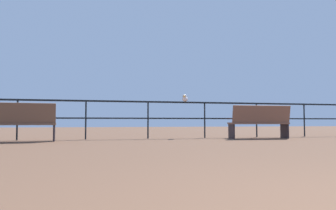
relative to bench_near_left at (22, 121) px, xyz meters
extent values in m
cube|color=black|center=(3.30, 0.79, 0.57)|extent=(25.00, 0.05, 0.05)
cube|color=black|center=(3.30, 0.79, 0.08)|extent=(25.00, 0.04, 0.04)
cylinder|color=black|center=(-0.27, 0.79, 0.02)|extent=(0.04, 0.04, 1.09)
cylinder|color=black|center=(1.51, 0.79, 0.02)|extent=(0.04, 0.04, 1.09)
cylinder|color=black|center=(3.30, 0.79, 0.02)|extent=(0.04, 0.04, 1.09)
cylinder|color=black|center=(5.09, 0.79, 0.02)|extent=(0.04, 0.04, 1.09)
cylinder|color=black|center=(6.87, 0.79, 0.02)|extent=(0.04, 0.04, 1.09)
cylinder|color=black|center=(8.66, 0.79, 0.02)|extent=(0.04, 0.04, 1.09)
cube|color=brown|center=(-0.01, 0.09, -0.08)|extent=(1.59, 0.54, 0.05)
cube|color=brown|center=(0.01, -0.11, 0.18)|extent=(1.58, 0.23, 0.52)
cube|color=black|center=(0.74, 0.13, -0.30)|extent=(0.06, 0.41, 0.44)
cube|color=black|center=(0.73, 0.31, 0.06)|extent=(0.05, 0.32, 0.04)
cube|color=brown|center=(6.53, 0.09, -0.07)|extent=(1.81, 0.62, 0.05)
cube|color=brown|center=(6.51, -0.13, 0.19)|extent=(1.78, 0.28, 0.52)
cube|color=#2A1F22|center=(7.37, 0.02, -0.30)|extent=(0.07, 0.44, 0.45)
cube|color=#2A1F22|center=(7.39, 0.22, 0.07)|extent=(0.06, 0.34, 0.04)
cube|color=#2A1F22|center=(5.68, 0.16, -0.30)|extent=(0.07, 0.44, 0.45)
cube|color=#2A1F22|center=(5.70, 0.35, 0.07)|extent=(0.06, 0.34, 0.04)
ellipsoid|color=white|center=(4.45, 0.79, 0.67)|extent=(0.28, 0.34, 0.16)
ellipsoid|color=gray|center=(4.45, 0.79, 0.70)|extent=(0.22, 0.29, 0.06)
sphere|color=white|center=(4.40, 0.67, 0.74)|extent=(0.13, 0.13, 0.13)
cone|color=yellow|center=(4.36, 0.59, 0.74)|extent=(0.07, 0.07, 0.05)
cube|color=gray|center=(4.51, 0.94, 0.68)|extent=(0.11, 0.12, 0.02)
camera|label=1|loc=(1.59, -8.45, -0.03)|focal=33.86mm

